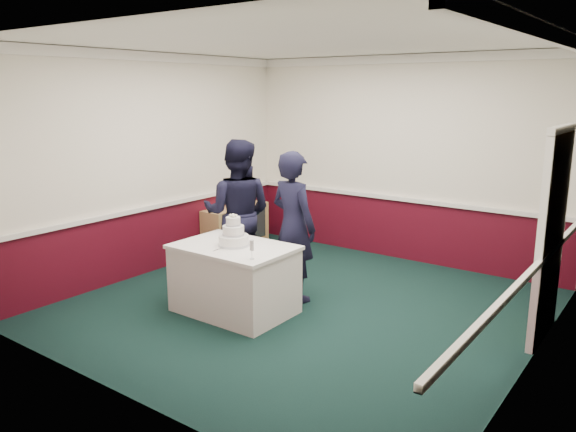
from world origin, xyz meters
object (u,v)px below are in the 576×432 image
Objects in this scene: sideboard at (236,228)px; person_man at (238,213)px; cake_table at (234,278)px; person_woman at (293,226)px; champagne_flute at (252,246)px; wedding_cake at (233,236)px; cake_knife at (220,249)px.

sideboard is 0.63× the size of person_man.
person_woman reaches higher than cake_table.
cake_table is 0.69× the size of person_man.
champagne_flute reaches higher than cake_table.
wedding_cake is 0.97m from person_man.
wedding_cake is at bearing 78.69° from cake_knife.
champagne_flute is at bearing -29.25° from cake_table.
wedding_cake is 0.19× the size of person_man.
cake_table is at bearing -49.00° from sideboard.
champagne_flute is (0.50, -0.28, 0.53)m from cake_table.
cake_knife reaches higher than sideboard.
person_man is at bearing 9.08° from person_woman.
wedding_cake reaches higher than sideboard.
sideboard is at bearing 131.00° from cake_table.
cake_knife is at bearing 171.42° from champagne_flute.
cake_knife is (-0.03, -0.20, 0.39)m from cake_table.
cake_knife is (-0.03, -0.20, -0.11)m from wedding_cake.
champagne_flute is 1.04m from person_woman.
person_woman reaches higher than wedding_cake.
person_woman is (0.30, 0.74, 0.01)m from wedding_cake.
sideboard is 2.62m from cake_table.
cake_table is at bearing -90.00° from wedding_cake.
sideboard is 3.30× the size of wedding_cake.
champagne_flute is (0.50, -0.28, 0.03)m from wedding_cake.
sideboard is 5.45× the size of cake_knife.
sideboard is 0.66× the size of person_woman.
person_woman reaches higher than cake_knife.
sideboard is 2.68m from wedding_cake.
wedding_cake reaches higher than champagne_flute.
sideboard is at bearing 134.51° from champagne_flute.
cake_table is 0.78m from champagne_flute.
person_man reaches higher than cake_knife.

